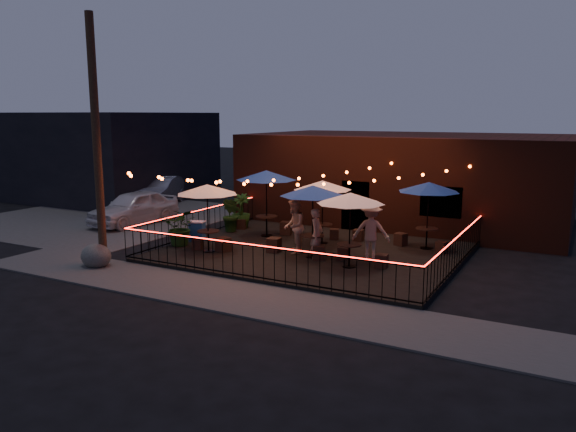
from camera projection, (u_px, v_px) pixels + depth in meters
The scene contains 39 objects.
ground at pixel (286, 268), 18.18m from camera, with size 110.00×110.00×0.00m, color black.
patio at pixel (313, 252), 19.90m from camera, with size 10.00×8.00×0.15m, color black.
sidewalk at pixel (229, 295), 15.36m from camera, with size 18.00×2.50×0.05m, color #44423F.
parking_lot at pixel (108, 217), 27.24m from camera, with size 11.00×12.00×0.02m, color #44423F.
brick_building at pixel (407, 178), 26.02m from camera, with size 14.00×8.00×4.00m.
background_building at pixel (96, 155), 33.92m from camera, with size 12.00×9.00×5.00m, color black.
utility_pole at pixel (97, 143), 17.73m from camera, with size 0.26×0.26×8.00m, color #351F15.
fence_front at pixel (253, 262), 16.33m from camera, with size 10.00×0.04×1.04m.
fence_left at pixel (199, 223), 22.13m from camera, with size 0.04×8.00×1.04m.
fence_right at pixel (457, 252), 17.47m from camera, with size 0.04×8.00×1.04m.
festoon_lights at pixel (284, 183), 19.68m from camera, with size 10.02×8.72×1.32m.
cafe_table_0 at pixel (207, 190), 19.37m from camera, with size 2.65×2.65×2.37m.
cafe_table_1 at pixel (266, 176), 21.82m from camera, with size 3.01×3.01×2.61m.
cafe_table_2 at pixel (313, 192), 18.56m from camera, with size 2.70×2.70×2.44m.
cafe_table_3 at pixel (323, 186), 20.58m from camera, with size 2.62×2.62×2.36m.
cafe_table_4 at pixel (350, 199), 17.36m from camera, with size 2.63×2.63×2.37m.
cafe_table_5 at pixel (429, 188), 19.78m from camera, with size 2.24×2.24×2.40m.
bistro_chair_0 at pixel (198, 244), 20.01m from camera, with size 0.34×0.34×0.41m, color black.
bistro_chair_1 at pixel (223, 245), 19.68m from camera, with size 0.42×0.42×0.50m, color black.
bistro_chair_2 at pixel (242, 224), 23.58m from camera, with size 0.36×0.36×0.42m, color black.
bistro_chair_3 at pixel (286, 228), 22.48m from camera, with size 0.43×0.43×0.51m, color black.
bistro_chair_4 at pixel (274, 245), 19.60m from camera, with size 0.43×0.43×0.50m, color black.
bistro_chair_5 at pixel (319, 252), 18.62m from camera, with size 0.40×0.40×0.47m, color black.
bistro_chair_6 at pixel (334, 234), 21.62m from camera, with size 0.34×0.34×0.40m, color black.
bistro_chair_7 at pixel (358, 235), 21.34m from camera, with size 0.37×0.37×0.44m, color black.
bistro_chair_8 at pixel (344, 253), 18.59m from camera, with size 0.36×0.36×0.43m, color black.
bistro_chair_9 at pixel (382, 261), 17.60m from camera, with size 0.36×0.36×0.43m, color black.
bistro_chair_10 at pixel (401, 239), 20.64m from camera, with size 0.38×0.38×0.45m, color black.
bistro_chair_11 at pixel (441, 247), 19.51m from camera, with size 0.34×0.34×0.40m, color black.
patron_a at pixel (317, 234), 18.64m from camera, with size 0.61×0.40×1.68m, color tan.
patron_b at pixel (294, 226), 19.34m from camera, with size 0.92×0.72×1.90m, color #CFB28B.
patron_c at pixel (371, 231), 18.51m from camera, with size 1.24×0.71×1.92m, color tan.
potted_shrub_a at pixel (181, 227), 20.53m from camera, with size 1.24×1.07×1.38m, color #18390D.
potted_shrub_b at pixel (231, 215), 22.89m from camera, with size 0.78×0.63×1.41m, color #103512.
potted_shrub_c at pixel (241, 211), 23.76m from camera, with size 0.81×0.81×1.45m, color #153611.
cooler at pixel (197, 231), 21.25m from camera, with size 0.68×0.56×0.77m.
boulder at pixel (96, 256), 18.18m from camera, with size 0.96×0.82×0.75m, color #43443F.
car_white at pixel (134, 207), 25.34m from camera, with size 1.79×4.45×1.52m, color silver.
car_silver at pixel (159, 191), 30.45m from camera, with size 1.67×4.80×1.58m, color #9C9BA2.
Camera 1 is at (8.39, -15.46, 4.90)m, focal length 35.00 mm.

